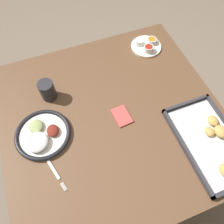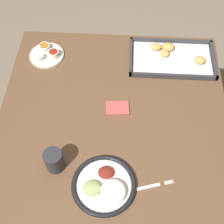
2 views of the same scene
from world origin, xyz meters
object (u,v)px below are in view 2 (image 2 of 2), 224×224
object	(u,v)px
fork	(146,187)
napkin	(117,108)
dinner_plate	(105,186)
saucer_plate	(47,54)
drinking_cup	(54,160)
baking_tray	(172,57)

from	to	relation	value
fork	napkin	xyz separation A→B (m)	(-0.12, 0.36, 0.00)
dinner_plate	napkin	xyz separation A→B (m)	(0.03, 0.36, -0.01)
saucer_plate	drinking_cup	xyz separation A→B (m)	(0.14, -0.58, 0.04)
drinking_cup	saucer_plate	bearing A→B (deg)	103.05
napkin	fork	bearing A→B (deg)	-70.74
dinner_plate	drinking_cup	world-z (taller)	drinking_cup
fork	drinking_cup	xyz separation A→B (m)	(-0.35, 0.07, 0.05)
saucer_plate	drinking_cup	world-z (taller)	drinking_cup
napkin	baking_tray	bearing A→B (deg)	50.75
fork	saucer_plate	distance (m)	0.81
saucer_plate	baking_tray	world-z (taller)	same
dinner_plate	baking_tray	world-z (taller)	dinner_plate
dinner_plate	napkin	distance (m)	0.36
saucer_plate	napkin	size ratio (longest dim) A/B	1.60
baking_tray	napkin	size ratio (longest dim) A/B	3.92
dinner_plate	napkin	world-z (taller)	dinner_plate
dinner_plate	fork	distance (m)	0.16
drinking_cup	napkin	size ratio (longest dim) A/B	0.95
drinking_cup	napkin	distance (m)	0.37
dinner_plate	saucer_plate	world-z (taller)	dinner_plate
saucer_plate	drinking_cup	bearing A→B (deg)	-76.95
saucer_plate	baking_tray	distance (m)	0.62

